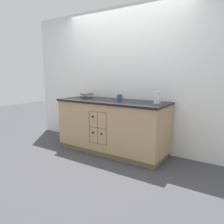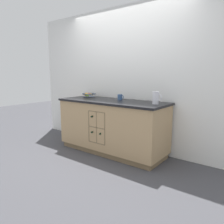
{
  "view_description": "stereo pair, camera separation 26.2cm",
  "coord_description": "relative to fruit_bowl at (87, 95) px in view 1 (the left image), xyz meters",
  "views": [
    {
      "loc": [
        2.06,
        -3.09,
        1.36
      ],
      "look_at": [
        0.0,
        0.0,
        0.71
      ],
      "focal_mm": 35.0,
      "sensor_mm": 36.0,
      "label": 1
    },
    {
      "loc": [
        2.27,
        -2.94,
        1.36
      ],
      "look_at": [
        0.0,
        0.0,
        0.71
      ],
      "focal_mm": 35.0,
      "sensor_mm": 36.0,
      "label": 2
    }
  ],
  "objects": [
    {
      "name": "ground_plane",
      "position": [
        0.69,
        -0.15,
        -0.96
      ],
      "size": [
        14.0,
        14.0,
        0.0
      ],
      "primitive_type": "plane",
      "color": "#424247"
    },
    {
      "name": "back_wall",
      "position": [
        0.69,
        0.26,
        0.32
      ],
      "size": [
        4.4,
        0.06,
        2.55
      ],
      "primitive_type": "cube",
      "color": "white",
      "rests_on": "ground_plane"
    },
    {
      "name": "kitchen_island",
      "position": [
        0.69,
        -0.15,
        -0.5
      ],
      "size": [
        1.95,
        0.74,
        0.91
      ],
      "color": "olive",
      "rests_on": "ground_plane"
    },
    {
      "name": "fruit_bowl",
      "position": [
        0.0,
        0.0,
        0.0
      ],
      "size": [
        0.27,
        0.27,
        0.09
      ],
      "color": "#4C5666",
      "rests_on": "kitchen_island"
    },
    {
      "name": "white_pitcher",
      "position": [
        1.49,
        -0.12,
        0.05
      ],
      "size": [
        0.15,
        0.1,
        0.19
      ],
      "color": "white",
      "rests_on": "kitchen_island"
    },
    {
      "name": "ceramic_mug",
      "position": [
        0.74,
        0.01,
        0.0
      ],
      "size": [
        0.12,
        0.08,
        0.1
      ],
      "color": "#385684",
      "rests_on": "kitchen_island"
    }
  ]
}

